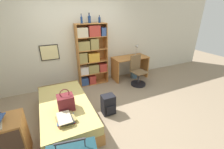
# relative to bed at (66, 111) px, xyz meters

# --- Properties ---
(ground_plane) EXTENTS (14.00, 14.00, 0.00)m
(ground_plane) POSITION_rel_bed_xyz_m (0.78, -0.02, -0.20)
(ground_plane) COLOR gray
(wall_back) EXTENTS (10.00, 0.09, 2.60)m
(wall_back) POSITION_rel_bed_xyz_m (0.78, 1.57, 1.10)
(wall_back) COLOR beige
(wall_back) RESTS_ON ground_plane
(bed) EXTENTS (0.98, 1.94, 0.41)m
(bed) POSITION_rel_bed_xyz_m (0.00, 0.00, 0.00)
(bed) COLOR #B77538
(bed) RESTS_ON ground_plane
(handbag) EXTENTS (0.29, 0.24, 0.43)m
(handbag) POSITION_rel_bed_xyz_m (0.00, -0.24, 0.36)
(handbag) COLOR maroon
(handbag) RESTS_ON bed
(book_stack_on_bed) EXTENTS (0.34, 0.38, 0.08)m
(book_stack_on_bed) POSITION_rel_bed_xyz_m (-0.07, -0.58, 0.25)
(book_stack_on_bed) COLOR #B2382D
(book_stack_on_bed) RESTS_ON bed
(dresser) EXTENTS (0.67, 0.50, 0.74)m
(dresser) POSITION_rel_bed_xyz_m (-0.99, -0.62, 0.17)
(dresser) COLOR #B77538
(dresser) RESTS_ON ground_plane
(bookcase) EXTENTS (0.88, 0.30, 1.81)m
(bookcase) POSITION_rel_bed_xyz_m (1.02, 1.37, 0.73)
(bookcase) COLOR #B77538
(bookcase) RESTS_ON ground_plane
(bottle_green) EXTENTS (0.06, 0.06, 0.24)m
(bottle_green) POSITION_rel_bed_xyz_m (0.82, 1.34, 1.70)
(bottle_green) COLOR navy
(bottle_green) RESTS_ON bookcase
(bottle_brown) EXTENTS (0.08, 0.08, 0.26)m
(bottle_brown) POSITION_rel_bed_xyz_m (1.05, 1.40, 1.71)
(bottle_brown) COLOR navy
(bottle_brown) RESTS_ON bookcase
(bottle_clear) EXTENTS (0.07, 0.07, 0.20)m
(bottle_clear) POSITION_rel_bed_xyz_m (1.34, 1.39, 1.69)
(bottle_clear) COLOR navy
(bottle_clear) RESTS_ON bookcase
(desk) EXTENTS (1.15, 0.57, 0.73)m
(desk) POSITION_rel_bed_xyz_m (2.31, 1.24, 0.31)
(desk) COLOR #B77538
(desk) RESTS_ON ground_plane
(desk_lamp) EXTENTS (0.19, 0.14, 0.42)m
(desk_lamp) POSITION_rel_bed_xyz_m (2.57, 1.28, 0.81)
(desk_lamp) COLOR #ADA89E
(desk_lamp) RESTS_ON desk
(desk_chair) EXTENTS (0.46, 0.46, 0.90)m
(desk_chair) POSITION_rel_bed_xyz_m (2.28, 0.72, 0.09)
(desk_chair) COLOR black
(desk_chair) RESTS_ON ground_plane
(backpack) EXTENTS (0.28, 0.26, 0.45)m
(backpack) POSITION_rel_bed_xyz_m (0.89, -0.20, 0.02)
(backpack) COLOR black
(backpack) RESTS_ON ground_plane
(waste_bin) EXTENTS (0.23, 0.23, 0.30)m
(waste_bin) POSITION_rel_bed_xyz_m (2.46, 1.18, -0.05)
(waste_bin) COLOR slate
(waste_bin) RESTS_ON ground_plane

